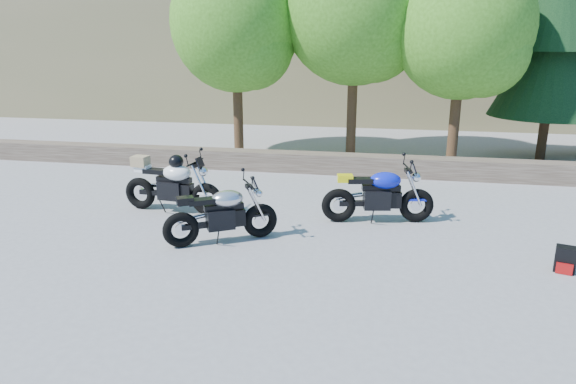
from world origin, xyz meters
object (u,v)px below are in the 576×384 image
object	(u,v)px
silver_bike	(222,215)
backpack	(565,260)
white_bike	(172,184)
blue_bike	(379,196)

from	to	relation	value
silver_bike	backpack	xyz separation A→B (m)	(5.29, -0.17, -0.29)
white_bike	silver_bike	bearing A→B (deg)	-37.25
white_bike	blue_bike	distance (m)	4.02
white_bike	blue_bike	size ratio (longest dim) A/B	1.01
white_bike	blue_bike	xyz separation A→B (m)	(4.02, 0.17, -0.06)
white_bike	backpack	world-z (taller)	white_bike
silver_bike	backpack	distance (m)	5.30
white_bike	backpack	size ratio (longest dim) A/B	5.49
backpack	silver_bike	bearing A→B (deg)	-165.18
blue_bike	white_bike	bearing A→B (deg)	171.68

